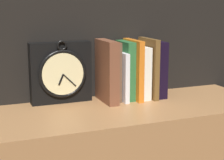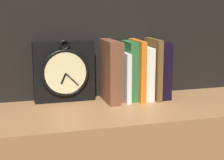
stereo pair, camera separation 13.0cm
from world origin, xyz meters
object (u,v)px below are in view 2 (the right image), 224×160
(book_slot1_brown, at_px, (116,71))
(book_slot6_brown, at_px, (153,69))
(book_slot2_white, at_px, (124,76))
(book_slot0_brown, at_px, (110,71))
(book_slot5_white, at_px, (144,73))
(book_slot7_black, at_px, (161,69))
(book_slot3_green, at_px, (129,70))
(book_slot4_orange, at_px, (137,70))
(clock, at_px, (64,72))

(book_slot1_brown, bearing_deg, book_slot6_brown, -5.56)
(book_slot2_white, bearing_deg, book_slot0_brown, -172.44)
(book_slot5_white, relative_size, book_slot7_black, 0.92)
(book_slot6_brown, relative_size, book_slot7_black, 1.06)
(book_slot3_green, distance_m, book_slot5_white, 0.06)
(book_slot3_green, xyz_separation_m, book_slot7_black, (0.13, -0.01, -0.00))
(book_slot2_white, bearing_deg, book_slot6_brown, -1.65)
(book_slot3_green, relative_size, book_slot4_orange, 0.97)
(clock, relative_size, book_slot6_brown, 1.02)
(book_slot0_brown, bearing_deg, book_slot2_white, 7.56)
(book_slot6_brown, height_order, book_slot7_black, book_slot6_brown)
(book_slot0_brown, xyz_separation_m, book_slot4_orange, (0.11, 0.00, -0.00))
(book_slot0_brown, xyz_separation_m, book_slot3_green, (0.08, 0.02, -0.00))
(clock, distance_m, book_slot2_white, 0.22)
(clock, distance_m, book_slot5_white, 0.31)
(book_slot0_brown, distance_m, book_slot7_black, 0.21)
(clock, xyz_separation_m, book_slot1_brown, (0.19, -0.03, -0.00))
(book_slot3_green, height_order, book_slot7_black, book_slot3_green)
(book_slot7_black, bearing_deg, book_slot1_brown, 177.67)
(clock, height_order, book_slot7_black, clock)
(book_slot3_green, distance_m, book_slot7_black, 0.13)
(book_slot7_black, bearing_deg, book_slot6_brown, -169.04)
(book_slot0_brown, height_order, book_slot3_green, book_slot0_brown)
(book_slot2_white, bearing_deg, book_slot3_green, 18.18)
(book_slot2_white, relative_size, book_slot5_white, 0.92)
(book_slot3_green, xyz_separation_m, book_slot6_brown, (0.09, -0.01, 0.00))
(book_slot0_brown, height_order, book_slot4_orange, book_slot0_brown)
(book_slot1_brown, bearing_deg, book_slot3_green, -2.50)
(book_slot3_green, height_order, book_slot5_white, book_slot3_green)
(book_slot0_brown, bearing_deg, book_slot7_black, 2.98)
(book_slot3_green, bearing_deg, book_slot2_white, -161.82)
(clock, height_order, book_slot4_orange, clock)
(book_slot4_orange, xyz_separation_m, book_slot6_brown, (0.07, 0.00, 0.00))
(book_slot5_white, xyz_separation_m, book_slot6_brown, (0.03, -0.01, 0.01))
(clock, bearing_deg, book_slot6_brown, -7.50)
(book_slot3_green, distance_m, book_slot6_brown, 0.09)
(clock, relative_size, book_slot7_black, 1.08)
(book_slot0_brown, relative_size, book_slot2_white, 1.25)
(book_slot3_green, relative_size, book_slot7_black, 1.02)
(clock, distance_m, book_slot0_brown, 0.17)
(book_slot2_white, bearing_deg, book_slot7_black, 1.25)
(book_slot1_brown, bearing_deg, book_slot2_white, -22.53)
(book_slot2_white, xyz_separation_m, book_slot3_green, (0.03, 0.01, 0.02))
(book_slot7_black, bearing_deg, book_slot0_brown, -177.02)
(book_slot3_green, bearing_deg, book_slot1_brown, 177.50)
(book_slot0_brown, bearing_deg, book_slot4_orange, 1.62)
(book_slot2_white, distance_m, book_slot5_white, 0.09)
(book_slot0_brown, xyz_separation_m, book_slot1_brown, (0.03, 0.02, -0.00))
(book_slot4_orange, height_order, book_slot6_brown, book_slot6_brown)
(book_slot4_orange, xyz_separation_m, book_slot5_white, (0.03, 0.01, -0.01))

